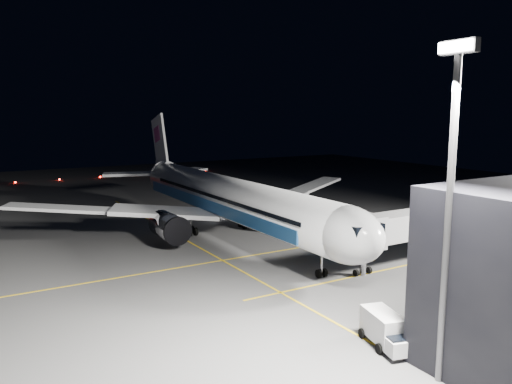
{
  "coord_description": "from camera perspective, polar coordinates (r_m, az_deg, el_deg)",
  "views": [
    {
      "loc": [
        59.15,
        -30.71,
        16.58
      ],
      "look_at": [
        1.62,
        3.43,
        6.0
      ],
      "focal_mm": 35.0,
      "sensor_mm": 36.0,
      "label": 1
    }
  ],
  "objects": [
    {
      "name": "floodlight_mast_south",
      "position": [
        31.54,
        21.32,
        0.69
      ],
      "size": [
        2.4,
        0.67,
        20.7
      ],
      "color": "#59595E",
      "rests_on": "ground"
    },
    {
      "name": "guide_line_cross",
      "position": [
        66.22,
        -7.79,
        -5.59
      ],
      "size": [
        70.0,
        0.25,
        0.01
      ],
      "primitive_type": "cube",
      "color": "gold",
      "rests_on": "ground"
    },
    {
      "name": "safety_cone_c",
      "position": [
        74.66,
        7.02,
        -3.71
      ],
      "size": [
        0.34,
        0.34,
        0.51
      ],
      "primitive_type": "cone",
      "color": "#FF640A",
      "rests_on": "ground"
    },
    {
      "name": "taxiway_lights",
      "position": [
        135.69,
        -17.38,
        1.65
      ],
      "size": [
        0.44,
        60.44,
        0.44
      ],
      "color": "#FF140A",
      "rests_on": "ground"
    },
    {
      "name": "safety_cone_b",
      "position": [
        73.96,
        0.36,
        -3.73
      ],
      "size": [
        0.4,
        0.4,
        0.59
      ],
      "primitive_type": "cone",
      "color": "#FF640A",
      "rests_on": "ground"
    },
    {
      "name": "guide_line_side",
      "position": [
        57.55,
        16.36,
        -8.13
      ],
      "size": [
        0.25,
        40.0,
        0.01
      ],
      "primitive_type": "cube",
      "color": "gold",
      "rests_on": "ground"
    },
    {
      "name": "airliner",
      "position": [
        68.56,
        -3.61,
        -0.62
      ],
      "size": [
        61.48,
        54.22,
        16.64
      ],
      "color": "silver",
      "rests_on": "ground"
    },
    {
      "name": "guide_line_main",
      "position": [
        60.28,
        1.27,
        -6.98
      ],
      "size": [
        0.25,
        80.0,
        0.01
      ],
      "primitive_type": "cube",
      "color": "gold",
      "rests_on": "ground"
    },
    {
      "name": "ground",
      "position": [
        68.68,
        -3.16,
        -5.0
      ],
      "size": [
        200.0,
        200.0,
        0.0
      ],
      "primitive_type": "plane",
      "color": "#4C4C4F",
      "rests_on": "ground"
    },
    {
      "name": "jet_bridge",
      "position": [
        62.47,
        21.61,
        -2.73
      ],
      "size": [
        3.6,
        34.4,
        6.3
      ],
      "color": "#B2B2B7",
      "rests_on": "ground"
    },
    {
      "name": "safety_cone_a",
      "position": [
        74.11,
        -1.63,
        -3.7
      ],
      "size": [
        0.41,
        0.41,
        0.61
      ],
      "primitive_type": "cone",
      "color": "#FF640A",
      "rests_on": "ground"
    },
    {
      "name": "baggage_tug",
      "position": [
        82.31,
        -2.02,
        -2.07
      ],
      "size": [
        2.74,
        2.37,
        1.75
      ],
      "rotation": [
        0.0,
        0.0,
        0.2
      ],
      "color": "black",
      "rests_on": "ground"
    },
    {
      "name": "service_truck",
      "position": [
        38.08,
        14.62,
        -14.98
      ],
      "size": [
        5.07,
        3.08,
        2.43
      ],
      "rotation": [
        0.0,
        0.0,
        -0.26
      ],
      "color": "silver",
      "rests_on": "ground"
    }
  ]
}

